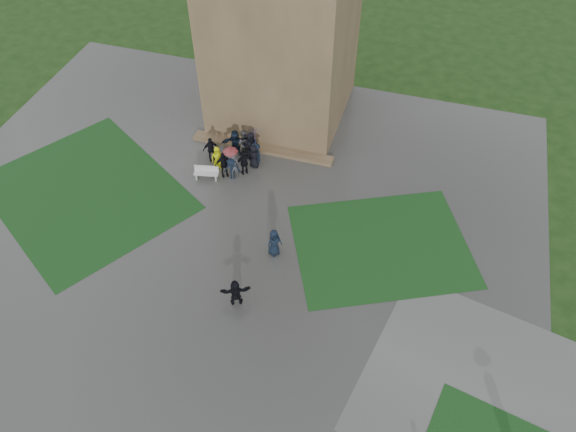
# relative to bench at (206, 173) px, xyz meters

# --- Properties ---
(ground) EXTENTS (120.00, 120.00, 0.00)m
(ground) POSITION_rel_bench_xyz_m (2.31, -7.21, -0.45)
(ground) COLOR black
(plaza) EXTENTS (34.00, 34.00, 0.02)m
(plaza) POSITION_rel_bench_xyz_m (2.31, -5.21, -0.44)
(plaza) COLOR #373634
(plaza) RESTS_ON ground
(lawn_inset_left) EXTENTS (14.10, 13.46, 0.01)m
(lawn_inset_left) POSITION_rel_bench_xyz_m (-6.19, -3.21, -0.42)
(lawn_inset_left) COLOR #133615
(lawn_inset_left) RESTS_ON plaza
(lawn_inset_right) EXTENTS (11.12, 10.15, 0.01)m
(lawn_inset_right) POSITION_rel_bench_xyz_m (10.81, -2.21, -0.42)
(lawn_inset_right) COLOR #133615
(lawn_inset_right) RESTS_ON plaza
(tower_plinth) EXTENTS (9.00, 0.80, 0.22)m
(tower_plinth) POSITION_rel_bench_xyz_m (2.31, 3.39, -0.32)
(tower_plinth) COLOR brown
(tower_plinth) RESTS_ON plaza
(bench) EXTENTS (1.50, 0.74, 0.83)m
(bench) POSITION_rel_bench_xyz_m (0.00, 0.00, 0.00)
(bench) COLOR silver
(bench) RESTS_ON plaza
(visitor_cluster) EXTENTS (3.82, 3.05, 2.60)m
(visitor_cluster) POSITION_rel_bench_xyz_m (1.44, 1.64, 0.60)
(visitor_cluster) COLOR black
(visitor_cluster) RESTS_ON plaza
(pedestrian_mid) EXTENTS (0.96, 0.99, 1.69)m
(pedestrian_mid) POSITION_rel_bench_xyz_m (5.56, -4.31, 0.41)
(pedestrian_mid) COLOR black
(pedestrian_mid) RESTS_ON plaza
(pedestrian_near) EXTENTS (1.56, 1.10, 1.59)m
(pedestrian_near) POSITION_rel_bench_xyz_m (4.73, -7.76, 0.37)
(pedestrian_near) COLOR black
(pedestrian_near) RESTS_ON plaza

